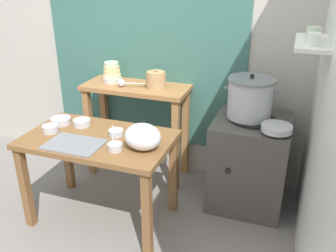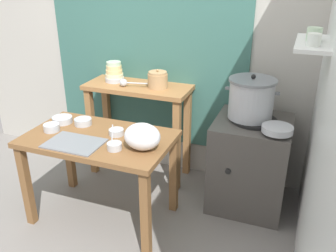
{
  "view_description": "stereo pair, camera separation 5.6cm",
  "coord_description": "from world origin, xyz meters",
  "px_view_note": "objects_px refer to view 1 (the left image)",
  "views": [
    {
      "loc": [
        1.15,
        -2.0,
        1.88
      ],
      "look_at": [
        0.36,
        0.25,
        0.82
      ],
      "focal_mm": 38.5,
      "sensor_mm": 36.0,
      "label": 1
    },
    {
      "loc": [
        1.2,
        -1.98,
        1.88
      ],
      "look_at": [
        0.36,
        0.25,
        0.82
      ],
      "focal_mm": 38.5,
      "sensor_mm": 36.0,
      "label": 2
    }
  ],
  "objects_px": {
    "serving_tray": "(74,144)",
    "prep_bowl_0": "(116,132)",
    "stove_block": "(248,162)",
    "prep_bowl_2": "(50,128)",
    "wide_pan": "(277,128)",
    "prep_bowl_1": "(82,122)",
    "plastic_bag": "(143,137)",
    "prep_table": "(99,150)",
    "steamer_pot": "(250,98)",
    "bowl_stack_enamel": "(112,73)",
    "back_shelf_table": "(137,108)",
    "clay_pot": "(156,80)",
    "prep_bowl_3": "(115,146)",
    "prep_bowl_4": "(61,120)",
    "ladle": "(122,83)"
  },
  "relations": [
    {
      "from": "back_shelf_table",
      "to": "serving_tray",
      "type": "xyz_separation_m",
      "value": [
        -0.08,
        -0.9,
        0.05
      ]
    },
    {
      "from": "plastic_bag",
      "to": "steamer_pot",
      "type": "bearing_deg",
      "value": 47.72
    },
    {
      "from": "prep_table",
      "to": "prep_bowl_4",
      "type": "bearing_deg",
      "value": 162.93
    },
    {
      "from": "serving_tray",
      "to": "prep_bowl_2",
      "type": "bearing_deg",
      "value": 155.84
    },
    {
      "from": "back_shelf_table",
      "to": "bowl_stack_enamel",
      "type": "xyz_separation_m",
      "value": [
        -0.25,
        0.03,
        0.3
      ]
    },
    {
      "from": "prep_table",
      "to": "bowl_stack_enamel",
      "type": "bearing_deg",
      "value": 108.92
    },
    {
      "from": "steamer_pot",
      "to": "prep_bowl_2",
      "type": "bearing_deg",
      "value": -154.76
    },
    {
      "from": "prep_table",
      "to": "prep_bowl_3",
      "type": "relative_size",
      "value": 6.26
    },
    {
      "from": "back_shelf_table",
      "to": "prep_bowl_2",
      "type": "xyz_separation_m",
      "value": [
        -0.37,
        -0.77,
        0.07
      ]
    },
    {
      "from": "prep_table",
      "to": "stove_block",
      "type": "height_order",
      "value": "stove_block"
    },
    {
      "from": "plastic_bag",
      "to": "ladle",
      "type": "bearing_deg",
      "value": 124.61
    },
    {
      "from": "plastic_bag",
      "to": "stove_block",
      "type": "bearing_deg",
      "value": 45.09
    },
    {
      "from": "steamer_pot",
      "to": "wide_pan",
      "type": "bearing_deg",
      "value": -41.86
    },
    {
      "from": "stove_block",
      "to": "wide_pan",
      "type": "relative_size",
      "value": 3.46
    },
    {
      "from": "serving_tray",
      "to": "wide_pan",
      "type": "xyz_separation_m",
      "value": [
        1.34,
        0.58,
        0.08
      ]
    },
    {
      "from": "clay_pot",
      "to": "prep_bowl_0",
      "type": "height_order",
      "value": "clay_pot"
    },
    {
      "from": "bowl_stack_enamel",
      "to": "ladle",
      "type": "distance_m",
      "value": 0.19
    },
    {
      "from": "prep_bowl_1",
      "to": "prep_bowl_3",
      "type": "bearing_deg",
      "value": -33.42
    },
    {
      "from": "steamer_pot",
      "to": "bowl_stack_enamel",
      "type": "xyz_separation_m",
      "value": [
        -1.28,
        0.14,
        0.04
      ]
    },
    {
      "from": "steamer_pot",
      "to": "bowl_stack_enamel",
      "type": "relative_size",
      "value": 2.24
    },
    {
      "from": "bowl_stack_enamel",
      "to": "plastic_bag",
      "type": "distance_m",
      "value": 1.07
    },
    {
      "from": "back_shelf_table",
      "to": "serving_tray",
      "type": "bearing_deg",
      "value": -95.28
    },
    {
      "from": "prep_bowl_3",
      "to": "prep_bowl_4",
      "type": "distance_m",
      "value": 0.68
    },
    {
      "from": "serving_tray",
      "to": "prep_bowl_1",
      "type": "height_order",
      "value": "prep_bowl_1"
    },
    {
      "from": "steamer_pot",
      "to": "ladle",
      "type": "relative_size",
      "value": 1.68
    },
    {
      "from": "prep_bowl_3",
      "to": "prep_bowl_4",
      "type": "height_order",
      "value": "prep_bowl_3"
    },
    {
      "from": "prep_table",
      "to": "steamer_pot",
      "type": "height_order",
      "value": "steamer_pot"
    },
    {
      "from": "prep_table",
      "to": "prep_bowl_3",
      "type": "height_order",
      "value": "prep_bowl_3"
    },
    {
      "from": "stove_block",
      "to": "back_shelf_table",
      "type": "bearing_deg",
      "value": 173.04
    },
    {
      "from": "serving_tray",
      "to": "prep_bowl_0",
      "type": "xyz_separation_m",
      "value": [
        0.21,
        0.24,
        0.02
      ]
    },
    {
      "from": "prep_bowl_1",
      "to": "plastic_bag",
      "type": "bearing_deg",
      "value": -18.93
    },
    {
      "from": "bowl_stack_enamel",
      "to": "prep_bowl_4",
      "type": "height_order",
      "value": "bowl_stack_enamel"
    },
    {
      "from": "prep_table",
      "to": "serving_tray",
      "type": "distance_m",
      "value": 0.23
    },
    {
      "from": "prep_bowl_2",
      "to": "prep_table",
      "type": "bearing_deg",
      "value": 5.88
    },
    {
      "from": "clay_pot",
      "to": "prep_bowl_4",
      "type": "bearing_deg",
      "value": -134.22
    },
    {
      "from": "stove_block",
      "to": "ladle",
      "type": "distance_m",
      "value": 1.29
    },
    {
      "from": "clay_pot",
      "to": "prep_bowl_3",
      "type": "relative_size",
      "value": 0.99
    },
    {
      "from": "prep_bowl_1",
      "to": "prep_bowl_2",
      "type": "height_order",
      "value": "prep_bowl_2"
    },
    {
      "from": "wide_pan",
      "to": "prep_bowl_1",
      "type": "distance_m",
      "value": 1.49
    },
    {
      "from": "prep_bowl_0",
      "to": "stove_block",
      "type": "bearing_deg",
      "value": 29.35
    },
    {
      "from": "back_shelf_table",
      "to": "steamer_pot",
      "type": "height_order",
      "value": "steamer_pot"
    },
    {
      "from": "prep_bowl_2",
      "to": "wide_pan",
      "type": "bearing_deg",
      "value": 15.53
    },
    {
      "from": "back_shelf_table",
      "to": "wide_pan",
      "type": "height_order",
      "value": "back_shelf_table"
    },
    {
      "from": "serving_tray",
      "to": "wide_pan",
      "type": "bearing_deg",
      "value": 23.52
    },
    {
      "from": "clay_pot",
      "to": "wide_pan",
      "type": "xyz_separation_m",
      "value": [
        1.06,
        -0.32,
        -0.17
      ]
    },
    {
      "from": "prep_table",
      "to": "prep_bowl_1",
      "type": "bearing_deg",
      "value": 146.81
    },
    {
      "from": "stove_block",
      "to": "steamer_pot",
      "type": "bearing_deg",
      "value": 153.38
    },
    {
      "from": "wide_pan",
      "to": "prep_bowl_0",
      "type": "xyz_separation_m",
      "value": [
        -1.13,
        -0.34,
        -0.06
      ]
    },
    {
      "from": "stove_block",
      "to": "prep_bowl_0",
      "type": "distance_m",
      "value": 1.14
    },
    {
      "from": "wide_pan",
      "to": "prep_bowl_1",
      "type": "height_order",
      "value": "wide_pan"
    }
  ]
}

